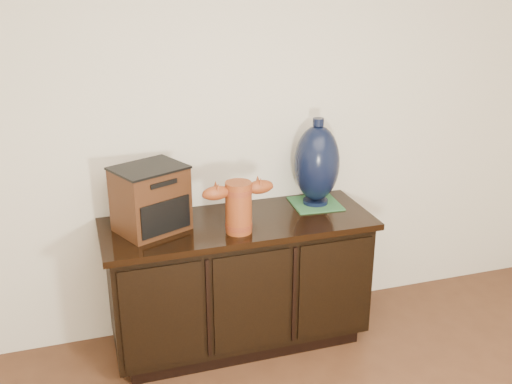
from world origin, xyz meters
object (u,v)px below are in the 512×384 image
object	(u,v)px
terracotta_vessel	(238,204)
sideboard	(239,281)
tv_radio	(151,199)
lamp_base	(317,164)
spray_can	(181,197)

from	to	relation	value
terracotta_vessel	sideboard	bearing A→B (deg)	71.26
terracotta_vessel	tv_radio	world-z (taller)	tv_radio
lamp_base	spray_can	size ratio (longest dim) A/B	2.75
tv_radio	lamp_base	size ratio (longest dim) A/B	0.85
sideboard	spray_can	size ratio (longest dim) A/B	8.07
spray_can	lamp_base	bearing A→B (deg)	-9.13
sideboard	tv_radio	bearing A→B (deg)	176.52
spray_can	sideboard	bearing A→B (deg)	-40.01
terracotta_vessel	spray_can	world-z (taller)	terracotta_vessel
spray_can	terracotta_vessel	bearing A→B (deg)	-57.21
tv_radio	sideboard	bearing A→B (deg)	-27.68
terracotta_vessel	tv_radio	bearing A→B (deg)	154.52
terracotta_vessel	tv_radio	distance (m)	0.45
sideboard	lamp_base	size ratio (longest dim) A/B	2.94
tv_radio	spray_can	xyz separation A→B (m)	(0.19, 0.19, -0.08)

